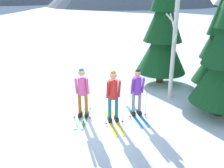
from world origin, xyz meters
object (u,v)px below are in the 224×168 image
Objects in this scene: pine_tree_far at (163,28)px; skier_in_pink at (82,91)px; pine_tree_near at (216,48)px; birch_tree_tall at (174,44)px; skier_in_purple at (137,91)px; skier_in_red at (113,94)px.

skier_in_pink is at bearing -127.63° from pine_tree_far.
birch_tree_tall reaches higher than pine_tree_near.
birch_tree_tall is at bearing 50.68° from skier_in_purple.
skier_in_purple is 0.39× the size of birch_tree_tall.
birch_tree_tall is at bearing -83.11° from pine_tree_far.
pine_tree_near reaches higher than skier_in_purple.
skier_in_purple is 0.30× the size of pine_tree_far.
skier_in_pink is 1.04× the size of skier_in_purple.
pine_tree_near is at bearing 38.48° from skier_in_red.
skier_in_red is 1.05× the size of skier_in_purple.
pine_tree_far is at bearing 96.89° from birch_tree_tall.
skier_in_purple is at bearing 8.96° from skier_in_pink.
skier_in_red is at bearing -12.46° from skier_in_pink.
skier_in_pink is 0.31× the size of pine_tree_far.
pine_tree_far reaches higher than birch_tree_tall.
birch_tree_tall is (1.33, 1.62, 1.26)m from skier_in_purple.
pine_tree_near is 2.33m from pine_tree_far.
pine_tree_near is at bearing 30.35° from skier_in_pink.
birch_tree_tall reaches higher than skier_in_red.
skier_in_purple is 2.44m from birch_tree_tall.
skier_in_red is 4.62m from pine_tree_far.
pine_tree_far is (1.86, 3.96, 1.50)m from skier_in_red.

